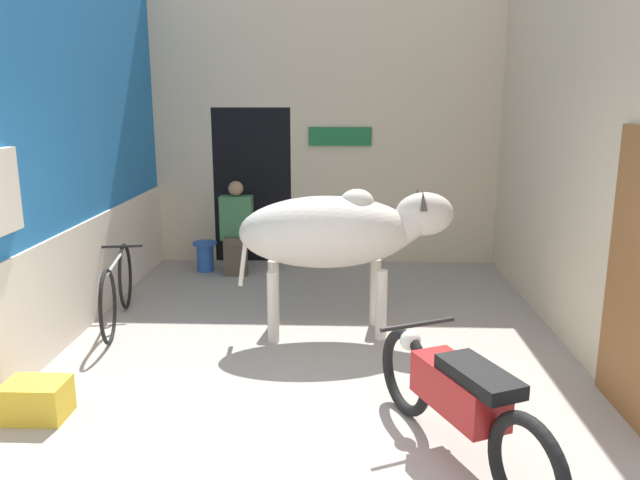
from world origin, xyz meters
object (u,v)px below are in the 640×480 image
crate (37,400)px  cow (338,232)px  bicycle (117,289)px  plastic_stool (205,255)px  shopkeeper_seated (236,226)px  motorcycle_near (458,398)px

crate → cow: bearing=39.3°
bicycle → plastic_stool: size_ratio=4.33×
crate → bicycle: bearing=92.5°
shopkeeper_seated → plastic_stool: shopkeeper_seated is taller
bicycle → plastic_stool: bearing=77.0°
cow → motorcycle_near: cow is taller
cow → plastic_stool: 2.92m
shopkeeper_seated → motorcycle_near: bearing=-63.5°
motorcycle_near → shopkeeper_seated: bearing=116.5°
cow → crate: size_ratio=4.80×
crate → shopkeeper_seated: bearing=78.0°
motorcycle_near → shopkeeper_seated: (-2.14, 4.30, 0.20)m
cow → shopkeeper_seated: 2.52m
motorcycle_near → crate: 3.01m
motorcycle_near → crate: motorcycle_near is taller
cow → shopkeeper_seated: bearing=122.9°
plastic_stool → crate: plastic_stool is taller
cow → bicycle: (-2.26, 0.16, -0.66)m
cow → crate: (-2.17, -1.78, -0.89)m
plastic_stool → shopkeeper_seated: bearing=-9.0°
shopkeeper_seated → crate: size_ratio=2.78×
bicycle → crate: size_ratio=3.92×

